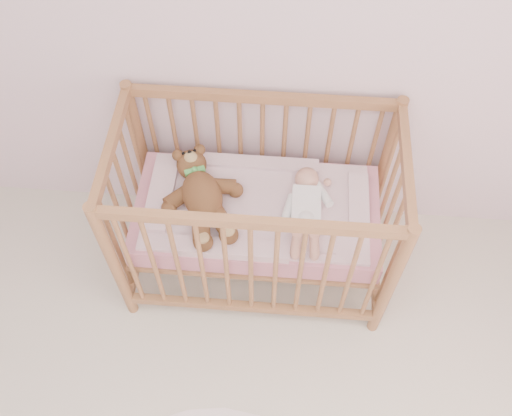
# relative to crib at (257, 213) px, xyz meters

# --- Properties ---
(wall_back) EXTENTS (4.00, 0.02, 2.70)m
(wall_back) POSITION_rel_crib_xyz_m (-0.06, 0.40, 0.85)
(wall_back) COLOR silver
(wall_back) RESTS_ON floor
(crib) EXTENTS (1.36, 0.76, 1.00)m
(crib) POSITION_rel_crib_xyz_m (0.00, 0.00, 0.00)
(crib) COLOR #9A6741
(crib) RESTS_ON floor
(mattress) EXTENTS (1.22, 0.62, 0.13)m
(mattress) POSITION_rel_crib_xyz_m (0.00, 0.00, -0.01)
(mattress) COLOR pink
(mattress) RESTS_ON crib
(blanket) EXTENTS (1.10, 0.58, 0.06)m
(blanket) POSITION_rel_crib_xyz_m (0.00, 0.00, 0.06)
(blanket) COLOR #EAA1AF
(blanket) RESTS_ON mattress
(baby) EXTENTS (0.26, 0.53, 0.13)m
(baby) POSITION_rel_crib_xyz_m (0.24, -0.02, 0.14)
(baby) COLOR white
(baby) RESTS_ON blanket
(teddy_bear) EXTENTS (0.63, 0.72, 0.17)m
(teddy_bear) POSITION_rel_crib_xyz_m (-0.26, -0.02, 0.15)
(teddy_bear) COLOR brown
(teddy_bear) RESTS_ON blanket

